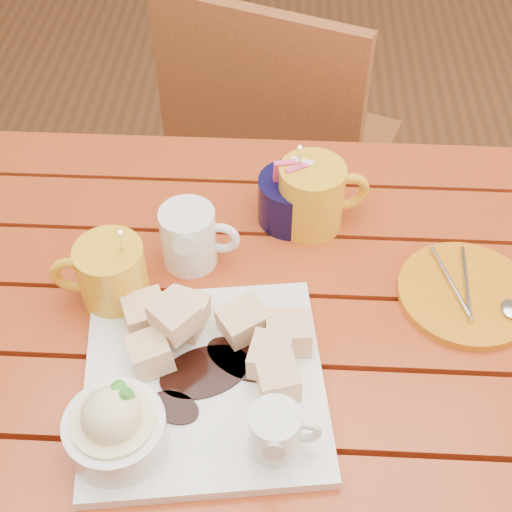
# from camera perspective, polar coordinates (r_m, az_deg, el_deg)

# --- Properties ---
(table) EXTENTS (1.20, 0.79, 0.75)m
(table) POSITION_cam_1_polar(r_m,az_deg,el_deg) (1.02, -1.28, -9.34)
(table) COLOR #913812
(table) RESTS_ON ground
(dessert_plate) EXTENTS (0.32, 0.32, 0.12)m
(dessert_plate) POSITION_cam_1_polar(r_m,az_deg,el_deg) (0.85, -5.59, -10.37)
(dessert_plate) COLOR white
(dessert_plate) RESTS_ON table
(coffee_mug_left) EXTENTS (0.13, 0.09, 0.15)m
(coffee_mug_left) POSITION_cam_1_polar(r_m,az_deg,el_deg) (0.94, -11.58, -1.51)
(coffee_mug_left) COLOR gold
(coffee_mug_left) RESTS_ON table
(coffee_mug_right) EXTENTS (0.13, 0.09, 0.16)m
(coffee_mug_right) POSITION_cam_1_polar(r_m,az_deg,el_deg) (1.03, 4.60, 4.85)
(coffee_mug_right) COLOR gold
(coffee_mug_right) RESTS_ON table
(cream_pitcher) EXTENTS (0.11, 0.09, 0.09)m
(cream_pitcher) POSITION_cam_1_polar(r_m,az_deg,el_deg) (0.98, -5.29, 1.58)
(cream_pitcher) COLOR white
(cream_pitcher) RESTS_ON table
(sugar_caddy) EXTENTS (0.10, 0.10, 0.11)m
(sugar_caddy) POSITION_cam_1_polar(r_m,az_deg,el_deg) (1.04, 2.91, 4.63)
(sugar_caddy) COLOR black
(sugar_caddy) RESTS_ON table
(orange_saucer) EXTENTS (0.18, 0.18, 0.02)m
(orange_saucer) POSITION_cam_1_polar(r_m,az_deg,el_deg) (1.00, 16.54, -2.94)
(orange_saucer) COLOR orange
(orange_saucer) RESTS_ON table
(chair_far) EXTENTS (0.54, 0.54, 0.89)m
(chair_far) POSITION_cam_1_polar(r_m,az_deg,el_deg) (1.59, 1.70, 8.28)
(chair_far) COLOR brown
(chair_far) RESTS_ON ground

